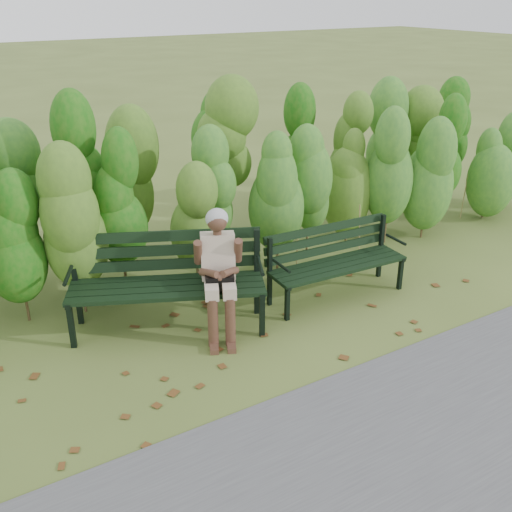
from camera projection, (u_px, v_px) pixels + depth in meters
ground at (273, 332)px, 6.30m from camera, size 80.00×80.00×0.00m
footpath at (428, 461)px, 4.58m from camera, size 60.00×2.50×0.01m
hedge_band at (191, 174)px, 7.24m from camera, size 11.04×1.67×2.42m
leaf_litter at (274, 335)px, 6.26m from camera, size 5.69×2.23×0.01m
bench_left at (167, 275)px, 6.22m from camera, size 2.09×1.42×1.00m
bench_right at (334, 256)px, 6.91m from camera, size 1.67×0.63×0.82m
seated_woman at (219, 265)px, 6.03m from camera, size 0.60×0.78×1.32m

